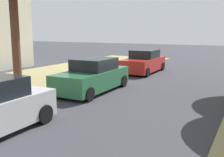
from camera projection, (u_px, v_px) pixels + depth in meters
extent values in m
cylinder|color=brown|center=(16.00, 41.00, 13.05)|extent=(0.42, 0.42, 4.70)
cylinder|color=black|center=(44.00, 114.00, 8.19)|extent=(0.21, 0.60, 0.60)
cylinder|color=black|center=(5.00, 107.00, 8.98)|extent=(0.21, 0.60, 0.60)
cube|color=#28663D|center=(92.00, 79.00, 12.56)|extent=(1.92, 4.44, 0.85)
cube|color=black|center=(94.00, 64.00, 12.62)|extent=(1.65, 2.06, 0.56)
cylinder|color=black|center=(89.00, 94.00, 10.77)|extent=(0.21, 0.60, 0.60)
cylinder|color=black|center=(56.00, 90.00, 11.57)|extent=(0.21, 0.60, 0.60)
cylinder|color=black|center=(123.00, 81.00, 13.65)|extent=(0.21, 0.60, 0.60)
cylinder|color=black|center=(95.00, 78.00, 14.44)|extent=(0.21, 0.60, 0.60)
cube|color=red|center=(143.00, 64.00, 18.31)|extent=(1.92, 4.44, 0.85)
cube|color=black|center=(145.00, 54.00, 18.38)|extent=(1.65, 2.06, 0.56)
cylinder|color=black|center=(147.00, 72.00, 16.53)|extent=(0.21, 0.60, 0.60)
cylinder|color=black|center=(122.00, 70.00, 17.32)|extent=(0.21, 0.60, 0.60)
cylinder|color=black|center=(162.00, 66.00, 19.41)|extent=(0.21, 0.60, 0.60)
cylinder|color=black|center=(140.00, 65.00, 20.20)|extent=(0.21, 0.60, 0.60)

